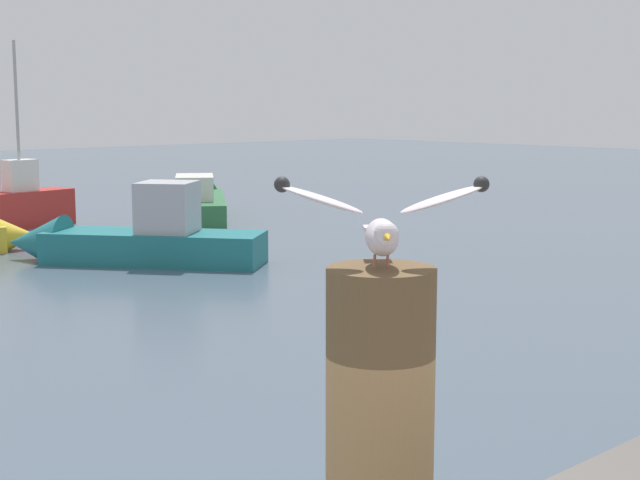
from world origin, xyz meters
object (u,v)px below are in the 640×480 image
mooring_post (380,465)px  boat_green (195,202)px  seagull (382,223)px  boat_teal (126,239)px  boat_red (6,207)px

mooring_post → boat_green: 24.15m
seagull → boat_teal: bearing=61.8°
boat_green → mooring_post: bearing=-123.6°
seagull → boat_green: 24.22m
seagull → boat_teal: (7.86, 14.68, -2.40)m
mooring_post → boat_teal: mooring_post is taller
mooring_post → seagull: size_ratio=2.27×
boat_red → boat_green: bearing=-12.8°
boat_teal → boat_red: boat_red is taller
boat_teal → mooring_post: bearing=-118.2°
mooring_post → seagull: (-0.00, -0.00, 0.69)m
boat_teal → boat_green: bearing=44.7°
seagull → boat_green: bearing=56.4°
mooring_post → boat_red: (8.26, 21.22, -1.60)m
mooring_post → seagull: 0.69m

